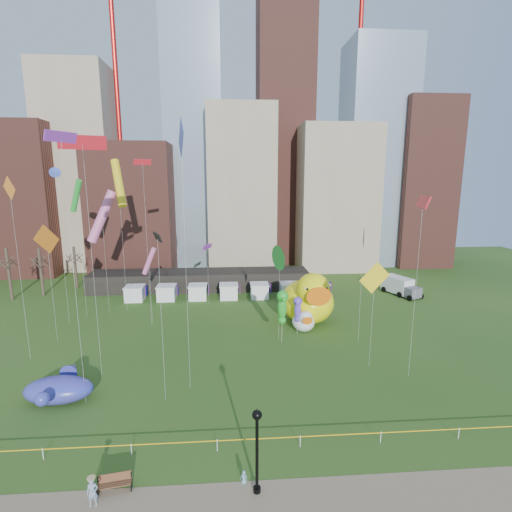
{
  "coord_description": "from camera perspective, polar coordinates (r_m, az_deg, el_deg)",
  "views": [
    {
      "loc": [
        0.98,
        -24.4,
        19.07
      ],
      "look_at": [
        3.59,
        10.96,
        12.0
      ],
      "focal_mm": 27.0,
      "sensor_mm": 36.0,
      "label": 1
    }
  ],
  "objects": [
    {
      "name": "seahorse_green",
      "position": [
        45.19,
        3.93,
        -7.18
      ],
      "size": [
        1.44,
        1.78,
        6.49
      ],
      "rotation": [
        0.0,
        0.0,
        0.05
      ],
      "color": "silver",
      "rests_on": "ground"
    },
    {
      "name": "caution_tape",
      "position": [
        30.57,
        -5.79,
        -25.77
      ],
      "size": [
        50.0,
        0.06,
        0.9
      ],
      "color": "white",
      "rests_on": "ground"
    },
    {
      "name": "kite_8",
      "position": [
        37.94,
        23.51,
        7.26
      ],
      "size": [
        1.43,
        3.72,
        17.66
      ],
      "color": "silver",
      "rests_on": "ground"
    },
    {
      "name": "crane_right",
      "position": [
        97.39,
        15.66,
        27.49
      ],
      "size": [
        23.0,
        1.0,
        76.0
      ],
      "color": "red",
      "rests_on": "ground"
    },
    {
      "name": "kite_4",
      "position": [
        39.86,
        17.15,
        -3.21
      ],
      "size": [
        3.19,
        0.36,
        11.13
      ],
      "color": "silver",
      "rests_on": "ground"
    },
    {
      "name": "seahorse_purple",
      "position": [
        48.43,
        6.22,
        -7.58
      ],
      "size": [
        1.33,
        1.54,
        4.84
      ],
      "rotation": [
        0.0,
        0.0,
        -0.23
      ],
      "color": "silver",
      "rests_on": "ground"
    },
    {
      "name": "kite_14",
      "position": [
        45.77,
        -32.65,
        7.86
      ],
      "size": [
        1.91,
        1.5,
        19.42
      ],
      "color": "silver",
      "rests_on": "ground"
    },
    {
      "name": "kite_13",
      "position": [
        55.3,
        -27.68,
        10.71
      ],
      "size": [
        1.23,
        0.6,
        20.57
      ],
      "color": "silver",
      "rests_on": "ground"
    },
    {
      "name": "park_bench",
      "position": [
        29.13,
        -20.21,
        -28.93
      ],
      "size": [
        2.12,
        0.97,
        1.04
      ],
      "rotation": [
        0.0,
        0.0,
        0.16
      ],
      "color": "brown",
      "rests_on": "footpath"
    },
    {
      "name": "kite_11",
      "position": [
        44.81,
        3.52,
        -0.26
      ],
      "size": [
        1.0,
        2.89,
        11.57
      ],
      "color": "silver",
      "rests_on": "ground"
    },
    {
      "name": "kite_16",
      "position": [
        50.78,
        -16.45,
        12.85
      ],
      "size": [
        2.07,
        1.32,
        21.52
      ],
      "color": "silver",
      "rests_on": "ground"
    },
    {
      "name": "kite_6",
      "position": [
        50.02,
        -28.59,
        2.07
      ],
      "size": [
        1.48,
        3.16,
        14.1
      ],
      "color": "silver",
      "rests_on": "ground"
    },
    {
      "name": "kite_15",
      "position": [
        58.57,
        -7.22,
        1.34
      ],
      "size": [
        1.45,
        2.39,
        9.49
      ],
      "color": "silver",
      "rests_on": "ground"
    },
    {
      "name": "pavilion",
      "position": [
        68.84,
        -8.25,
        -3.55
      ],
      "size": [
        38.0,
        6.0,
        3.2
      ],
      "primitive_type": "cube",
      "color": "black",
      "rests_on": "ground"
    },
    {
      "name": "bare_trees",
      "position": [
        73.58,
        -29.17,
        -1.99
      ],
      "size": [
        8.44,
        6.44,
        8.5
      ],
      "color": "#382B21",
      "rests_on": "ground"
    },
    {
      "name": "big_duck",
      "position": [
        52.14,
        7.77,
        -6.31
      ],
      "size": [
        7.61,
        9.88,
        7.43
      ],
      "rotation": [
        0.0,
        0.0,
        0.07
      ],
      "color": "#FFF50D",
      "rests_on": "ground"
    },
    {
      "name": "small_duck",
      "position": [
        50.01,
        7.09,
        -9.53
      ],
      "size": [
        3.04,
        3.99,
        3.01
      ],
      "rotation": [
        0.0,
        0.0,
        0.06
      ],
      "color": "white",
      "rests_on": "ground"
    },
    {
      "name": "kite_7",
      "position": [
        33.94,
        -26.92,
        15.08
      ],
      "size": [
        1.77,
        2.44,
        22.66
      ],
      "color": "silver",
      "rests_on": "ground"
    },
    {
      "name": "kite_1",
      "position": [
        52.36,
        -15.55,
        -0.74
      ],
      "size": [
        2.28,
        1.31,
        10.42
      ],
      "color": "silver",
      "rests_on": "ground"
    },
    {
      "name": "box_truck",
      "position": [
        69.23,
        20.52,
        -4.17
      ],
      "size": [
        4.83,
        7.26,
        2.91
      ],
      "rotation": [
        0.0,
        0.0,
        0.39
      ],
      "color": "silver",
      "rests_on": "ground"
    },
    {
      "name": "kite_9",
      "position": [
        57.4,
        -21.85,
        5.45
      ],
      "size": [
        4.51,
        2.67,
        17.74
      ],
      "color": "silver",
      "rests_on": "ground"
    },
    {
      "name": "kite_5",
      "position": [
        33.4,
        -11.01,
        16.2
      ],
      "size": [
        0.81,
        3.2,
        24.09
      ],
      "color": "silver",
      "rests_on": "ground"
    },
    {
      "name": "skyline",
      "position": [
        85.51,
        -3.46,
        12.84
      ],
      "size": [
        101.0,
        23.0,
        68.0
      ],
      "color": "brown",
      "rests_on": "ground"
    },
    {
      "name": "whale_inflatable",
      "position": [
        39.46,
        -27.08,
        -17.01
      ],
      "size": [
        5.88,
        7.54,
        2.59
      ],
      "rotation": [
        0.0,
        0.0,
        0.01
      ],
      "color": "#4D389A",
      "rests_on": "ground"
    },
    {
      "name": "kite_10",
      "position": [
        31.98,
        -14.39,
        2.5
      ],
      "size": [
        1.09,
        2.12,
        14.88
      ],
      "color": "silver",
      "rests_on": "ground"
    },
    {
      "name": "kite_3",
      "position": [
        57.21,
        -25.09,
        8.07
      ],
      "size": [
        2.55,
        2.13,
        19.14
      ],
      "color": "silver",
      "rests_on": "ground"
    },
    {
      "name": "kite_0",
      "position": [
        38.16,
        -24.34,
        14.93
      ],
      "size": [
        3.97,
        1.7,
        22.85
      ],
      "color": "silver",
      "rests_on": "ground"
    },
    {
      "name": "ground",
      "position": [
        30.98,
        -5.76,
        -26.77
      ],
      "size": [
        160.0,
        160.0,
        0.0
      ],
      "primitive_type": "plane",
      "color": "#264C17",
      "rests_on": "ground"
    },
    {
      "name": "crane_left",
      "position": [
        95.28,
        -19.76,
        27.65
      ],
      "size": [
        23.0,
        1.0,
        76.0
      ],
      "color": "red",
      "rests_on": "ground"
    },
    {
      "name": "toddler",
      "position": [
        28.2,
        -1.8,
        -29.95
      ],
      "size": [
        0.37,
        0.31,
        0.93
      ],
      "primitive_type": "imported",
      "rotation": [
        0.0,
        0.0,
        -0.27
      ],
      "color": "white",
      "rests_on": "footpath"
    },
    {
      "name": "footpath",
      "position": [
        27.21,
        -6.08,
        -33.25
      ],
      "size": [
        70.0,
        4.0,
        0.02
      ],
      "primitive_type": "cube",
      "color": "#867054",
      "rests_on": "ground"
    },
    {
      "name": "lamppost",
      "position": [
        25.78,
        0.15,
        -25.82
      ],
      "size": [
        0.6,
        0.6,
        5.76
      ],
      "color": "black",
      "rests_on": "footpath"
    },
    {
      "name": "vendor_tents",
      "position": [
        63.02,
        -4.03,
        -5.32
      ],
      "size": [
        33.24,
        2.8,
        2.4
      ],
      "color": "white",
      "rests_on": "ground"
    },
    {
      "name": "kite_2",
      "position": [
        45.62,
        15.65,
        2.32
      ],
      "size": [
        0.7,
        2.18,
        13.69
      ],
      "color": "silver",
      "rests_on": "ground"
    },
    {
      "name": "kite_12",
      "position": [
        57.33,
        -19.69,
        10.14
      ],
      "size": [
        2.84,
        3.96,
        21.9
      ],
      "color": "silver",
      "rests_on": "ground"
    },
    {
      "name": "woman",
      "position": [
        28.33,
        -23.08,
        -29.53
      ],
      "size": [
        0.7,
        0.48,
        1.84
      ],
      "primitive_type": "imported",
      "rotation": [
        0.0,
        0.0,
        0.07
      ],
      "color": "silver",
      "rests_on": "footpath"
    }
  ]
}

